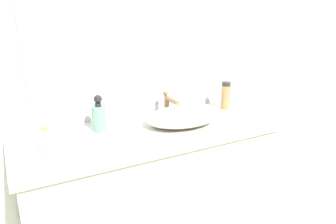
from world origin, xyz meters
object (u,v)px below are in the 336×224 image
(sink_basin, at_px, (182,116))
(perfume_bottle, at_px, (47,142))
(lotion_bottle, at_px, (226,96))
(soap_dispenser, at_px, (99,116))

(sink_basin, distance_m, perfume_bottle, 0.68)
(sink_basin, relative_size, perfume_bottle, 3.24)
(sink_basin, bearing_deg, lotion_bottle, 17.85)
(lotion_bottle, bearing_deg, sink_basin, -162.15)
(soap_dispenser, bearing_deg, perfume_bottle, -147.03)
(sink_basin, bearing_deg, soap_dispenser, 164.32)
(sink_basin, xyz_separation_m, soap_dispenser, (-0.41, 0.11, 0.03))
(soap_dispenser, xyz_separation_m, lotion_bottle, (0.79, 0.01, 0.01))
(soap_dispenser, distance_m, perfume_bottle, 0.32)
(sink_basin, distance_m, soap_dispenser, 0.42)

